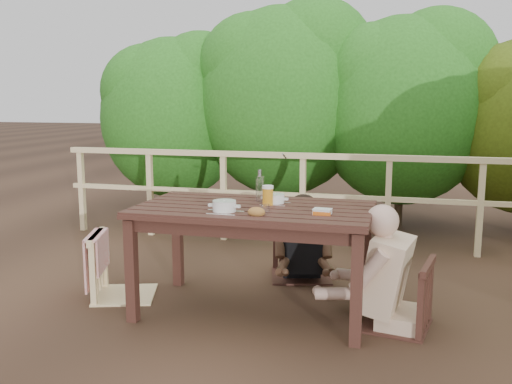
% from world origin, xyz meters
% --- Properties ---
extents(ground, '(60.00, 60.00, 0.00)m').
position_xyz_m(ground, '(0.00, 0.00, 0.00)').
color(ground, '#482F20').
rests_on(ground, ground).
extents(table, '(1.70, 0.96, 0.79)m').
position_xyz_m(table, '(0.00, 0.00, 0.39)').
color(table, '#361C16').
rests_on(table, ground).
extents(chair_left, '(0.62, 0.62, 0.98)m').
position_xyz_m(chair_left, '(-1.10, 0.04, 0.49)').
color(chair_left, beige).
rests_on(chair_left, ground).
extents(chair_far, '(0.63, 0.63, 1.04)m').
position_xyz_m(chair_far, '(0.19, 0.90, 0.52)').
color(chair_far, '#361C16').
rests_on(chair_far, ground).
extents(chair_right, '(0.53, 0.53, 0.92)m').
position_xyz_m(chair_right, '(1.04, -0.02, 0.46)').
color(chair_right, '#361C16').
rests_on(chair_right, ground).
extents(woman, '(0.60, 0.68, 1.17)m').
position_xyz_m(woman, '(0.19, 0.92, 0.59)').
color(woman, black).
rests_on(woman, ground).
extents(diner_right, '(0.79, 0.69, 1.41)m').
position_xyz_m(diner_right, '(1.07, -0.02, 0.71)').
color(diner_right, '#D0AE8E').
rests_on(diner_right, ground).
extents(railing, '(5.60, 0.10, 1.01)m').
position_xyz_m(railing, '(0.00, 2.00, 0.51)').
color(railing, beige).
rests_on(railing, ground).
extents(hedge_row, '(6.60, 1.60, 3.80)m').
position_xyz_m(hedge_row, '(0.40, 3.20, 1.90)').
color(hedge_row, '#235F19').
rests_on(hedge_row, ground).
extents(soup_near, '(0.28, 0.28, 0.09)m').
position_xyz_m(soup_near, '(-0.15, -0.24, 0.83)').
color(soup_near, white).
rests_on(soup_near, table).
extents(soup_far, '(0.25, 0.25, 0.08)m').
position_xyz_m(soup_far, '(0.12, 0.16, 0.83)').
color(soup_far, white).
rests_on(soup_far, table).
extents(bread_roll, '(0.12, 0.09, 0.07)m').
position_xyz_m(bread_roll, '(0.10, -0.30, 0.82)').
color(bread_roll, '#9C6A2B').
rests_on(bread_roll, table).
extents(beer_glass, '(0.08, 0.08, 0.16)m').
position_xyz_m(beer_glass, '(0.08, 0.08, 0.87)').
color(beer_glass, gold).
rests_on(beer_glass, table).
extents(bottle, '(0.06, 0.06, 0.26)m').
position_xyz_m(bottle, '(-0.01, 0.19, 0.92)').
color(bottle, white).
rests_on(bottle, table).
extents(tumbler, '(0.06, 0.06, 0.07)m').
position_xyz_m(tumbler, '(0.13, -0.20, 0.82)').
color(tumbler, silver).
rests_on(tumbler, table).
extents(butter_tub, '(0.13, 0.10, 0.05)m').
position_xyz_m(butter_tub, '(0.52, -0.16, 0.81)').
color(butter_tub, white).
rests_on(butter_tub, table).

